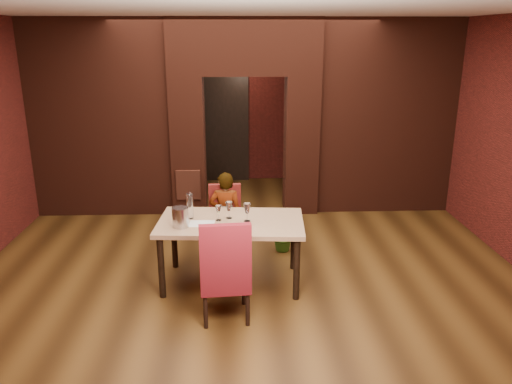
% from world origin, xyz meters
% --- Properties ---
extents(floor, '(8.00, 8.00, 0.00)m').
position_xyz_m(floor, '(0.00, 0.00, 0.00)').
color(floor, '#4B3012').
rests_on(floor, ground).
extents(ceiling, '(7.00, 8.00, 0.04)m').
position_xyz_m(ceiling, '(0.00, 0.00, 3.20)').
color(ceiling, silver).
rests_on(ceiling, ground).
extents(wall_back, '(7.00, 0.04, 3.20)m').
position_xyz_m(wall_back, '(0.00, 4.00, 1.60)').
color(wall_back, maroon).
rests_on(wall_back, ground).
extents(wall_front, '(7.00, 0.04, 3.20)m').
position_xyz_m(wall_front, '(0.00, -4.00, 1.60)').
color(wall_front, maroon).
rests_on(wall_front, ground).
extents(pillar_left, '(0.55, 0.55, 2.30)m').
position_xyz_m(pillar_left, '(-0.95, 2.00, 1.15)').
color(pillar_left, maroon).
rests_on(pillar_left, ground).
extents(pillar_right, '(0.55, 0.55, 2.30)m').
position_xyz_m(pillar_right, '(0.95, 2.00, 1.15)').
color(pillar_right, maroon).
rests_on(pillar_right, ground).
extents(lintel, '(2.45, 0.55, 0.90)m').
position_xyz_m(lintel, '(0.00, 2.00, 2.75)').
color(lintel, maroon).
rests_on(lintel, ground).
extents(wing_wall_left, '(2.28, 0.35, 3.20)m').
position_xyz_m(wing_wall_left, '(-2.36, 2.00, 1.60)').
color(wing_wall_left, maroon).
rests_on(wing_wall_left, ground).
extents(wing_wall_right, '(2.28, 0.35, 3.20)m').
position_xyz_m(wing_wall_right, '(2.36, 2.00, 1.60)').
color(wing_wall_right, maroon).
rests_on(wing_wall_right, ground).
extents(vent_panel, '(0.40, 0.03, 0.50)m').
position_xyz_m(vent_panel, '(-0.95, 1.71, 0.55)').
color(vent_panel, '#A2482F').
rests_on(vent_panel, ground).
extents(rear_door, '(0.90, 0.08, 2.10)m').
position_xyz_m(rear_door, '(-0.40, 3.94, 1.05)').
color(rear_door, black).
rests_on(rear_door, ground).
extents(rear_door_frame, '(1.02, 0.04, 2.22)m').
position_xyz_m(rear_door_frame, '(-0.40, 3.90, 1.05)').
color(rear_door_frame, black).
rests_on(rear_door_frame, ground).
extents(dining_table, '(1.79, 1.09, 0.81)m').
position_xyz_m(dining_table, '(-0.22, -0.67, 0.40)').
color(dining_table, '#A5815C').
rests_on(dining_table, ground).
extents(chair_far, '(0.46, 0.46, 0.98)m').
position_xyz_m(chair_far, '(-0.31, 0.11, 0.49)').
color(chair_far, maroon).
rests_on(chair_far, ground).
extents(chair_near, '(0.56, 0.56, 1.15)m').
position_xyz_m(chair_near, '(-0.28, -1.46, 0.57)').
color(chair_near, maroon).
rests_on(chair_near, ground).
extents(person_seated, '(0.46, 0.32, 1.21)m').
position_xyz_m(person_seated, '(-0.30, 0.05, 0.61)').
color(person_seated, white).
rests_on(person_seated, ground).
extents(wine_glass_a, '(0.08, 0.08, 0.19)m').
position_xyz_m(wine_glass_a, '(-0.37, -0.66, 0.90)').
color(wine_glass_a, silver).
rests_on(wine_glass_a, dining_table).
extents(wine_glass_b, '(0.08, 0.08, 0.21)m').
position_xyz_m(wine_glass_b, '(-0.24, -0.59, 0.91)').
color(wine_glass_b, white).
rests_on(wine_glass_b, dining_table).
extents(wine_glass_c, '(0.09, 0.09, 0.22)m').
position_xyz_m(wine_glass_c, '(-0.03, -0.70, 0.92)').
color(wine_glass_c, silver).
rests_on(wine_glass_c, dining_table).
extents(tasting_sheet, '(0.30, 0.22, 0.00)m').
position_xyz_m(tasting_sheet, '(-0.56, -0.76, 0.81)').
color(tasting_sheet, silver).
rests_on(tasting_sheet, dining_table).
extents(wine_bucket, '(0.19, 0.19, 0.23)m').
position_xyz_m(wine_bucket, '(-0.80, -0.85, 0.92)').
color(wine_bucket, '#AAA9B0').
rests_on(wine_bucket, dining_table).
extents(water_bottle, '(0.08, 0.08, 0.33)m').
position_xyz_m(water_bottle, '(-0.71, -0.57, 0.97)').
color(water_bottle, white).
rests_on(water_bottle, dining_table).
extents(potted_plant, '(0.48, 0.45, 0.44)m').
position_xyz_m(potted_plant, '(0.51, 0.25, 0.22)').
color(potted_plant, '#316D1D').
rests_on(potted_plant, ground).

